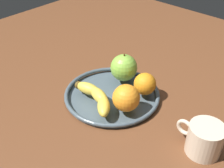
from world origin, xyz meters
TOP-DOWN VIEW (x-y plane):
  - ground_plane at (0.00, 0.00)cm, footprint 157.74×157.74cm
  - fruit_bowl at (0.00, 0.00)cm, footprint 28.56×28.56cm
  - banana at (0.53, 6.11)cm, footprint 17.67×9.33cm
  - apple at (2.04, -7.67)cm, footprint 8.40×8.40cm
  - orange_back_right at (-7.88, 2.98)cm, footprint 7.53×7.53cm
  - orange_center at (-7.31, -6.18)cm, footprint 6.56×6.56cm
  - ambient_mug at (-30.02, 0.88)cm, footprint 11.82×8.39cm

SIDE VIEW (x-z plane):
  - ground_plane at x=0.00cm, z-range -4.00..0.00cm
  - fruit_bowl at x=0.00cm, z-range 0.02..1.82cm
  - banana at x=0.53cm, z-range 1.80..5.24cm
  - ambient_mug at x=-30.02cm, z-range 0.01..7.86cm
  - orange_center at x=-7.31cm, z-range 1.80..8.36cm
  - orange_back_right at x=-7.88cm, z-range 1.80..9.33cm
  - apple at x=2.04cm, z-range 1.40..10.60cm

